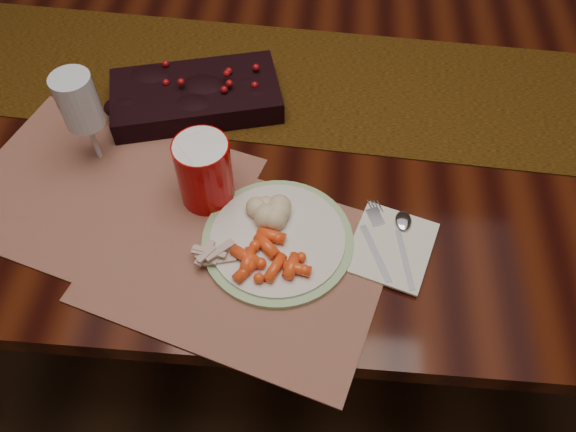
# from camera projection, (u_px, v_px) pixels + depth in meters

# --- Properties ---
(floor) EXTENTS (5.00, 5.00, 0.00)m
(floor) POSITION_uv_depth(u_px,v_px,m) (294.00, 298.00, 1.71)
(floor) COLOR black
(floor) RESTS_ON ground
(dining_table) EXTENTS (1.80, 1.00, 0.75)m
(dining_table) POSITION_uv_depth(u_px,v_px,m) (295.00, 228.00, 1.41)
(dining_table) COLOR black
(dining_table) RESTS_ON floor
(table_runner) EXTENTS (1.78, 0.47, 0.00)m
(table_runner) POSITION_uv_depth(u_px,v_px,m) (310.00, 84.00, 1.17)
(table_runner) COLOR #361B0A
(table_runner) RESTS_ON dining_table
(centerpiece) EXTENTS (0.36, 0.25, 0.07)m
(centerpiece) POSITION_uv_depth(u_px,v_px,m) (196.00, 93.00, 1.10)
(centerpiece) COLOR black
(centerpiece) RESTS_ON table_runner
(placemat_main) EXTENTS (0.54, 0.46, 0.00)m
(placemat_main) POSITION_uv_depth(u_px,v_px,m) (240.00, 261.00, 0.91)
(placemat_main) COLOR #966234
(placemat_main) RESTS_ON dining_table
(placemat_second) EXTENTS (0.56, 0.47, 0.00)m
(placemat_second) POSITION_uv_depth(u_px,v_px,m) (105.00, 193.00, 1.00)
(placemat_second) COLOR brown
(placemat_second) RESTS_ON dining_table
(dinner_plate) EXTENTS (0.31, 0.31, 0.01)m
(dinner_plate) POSITION_uv_depth(u_px,v_px,m) (278.00, 239.00, 0.93)
(dinner_plate) COLOR silver
(dinner_plate) RESTS_ON placemat_main
(baby_carrots) EXTENTS (0.12, 0.11, 0.02)m
(baby_carrots) POSITION_uv_depth(u_px,v_px,m) (273.00, 251.00, 0.89)
(baby_carrots) COLOR #F34717
(baby_carrots) RESTS_ON dinner_plate
(mashed_potatoes) EXTENTS (0.09, 0.08, 0.04)m
(mashed_potatoes) POSITION_uv_depth(u_px,v_px,m) (266.00, 210.00, 0.93)
(mashed_potatoes) COLOR tan
(mashed_potatoes) RESTS_ON dinner_plate
(turkey_shreds) EXTENTS (0.08, 0.07, 0.01)m
(turkey_shreds) POSITION_uv_depth(u_px,v_px,m) (213.00, 254.00, 0.89)
(turkey_shreds) COLOR gray
(turkey_shreds) RESTS_ON dinner_plate
(napkin) EXTENTS (0.17, 0.18, 0.01)m
(napkin) POSITION_uv_depth(u_px,v_px,m) (391.00, 247.00, 0.92)
(napkin) COLOR silver
(napkin) RESTS_ON placemat_main
(fork) EXTENTS (0.07, 0.14, 0.00)m
(fork) POSITION_uv_depth(u_px,v_px,m) (375.00, 243.00, 0.92)
(fork) COLOR silver
(fork) RESTS_ON napkin
(spoon) EXTENTS (0.05, 0.14, 0.00)m
(spoon) POSITION_uv_depth(u_px,v_px,m) (404.00, 247.00, 0.92)
(spoon) COLOR #B8B8B8
(spoon) RESTS_ON napkin
(red_cup) EXTENTS (0.12, 0.12, 0.13)m
(red_cup) POSITION_uv_depth(u_px,v_px,m) (205.00, 172.00, 0.94)
(red_cup) COLOR #A90504
(red_cup) RESTS_ON placemat_main
(wine_glass) EXTENTS (0.09, 0.09, 0.19)m
(wine_glass) POSITION_uv_depth(u_px,v_px,m) (86.00, 121.00, 0.97)
(wine_glass) COLOR silver
(wine_glass) RESTS_ON dining_table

